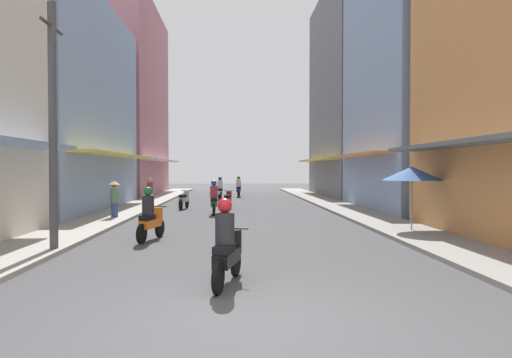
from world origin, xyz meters
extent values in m
plane|color=#424244|center=(0.00, 15.06, 0.00)|extent=(83.87, 83.87, 0.00)
cube|color=#9E9991|center=(-5.48, 15.06, 0.06)|extent=(2.10, 46.12, 0.12)
cube|color=gray|center=(5.48, 15.06, 0.06)|extent=(2.10, 46.12, 0.12)
cube|color=#8CA5CC|center=(-9.53, 16.24, 5.22)|extent=(6.00, 12.22, 10.45)
cube|color=#EFD159|center=(-6.03, 16.24, 2.80)|extent=(1.10, 11.00, 0.12)
cube|color=#B7727F|center=(-9.53, 29.57, 7.59)|extent=(6.00, 12.43, 15.19)
cube|color=silver|center=(-6.03, 29.57, 2.80)|extent=(1.10, 11.19, 0.12)
cube|color=slate|center=(6.03, 4.73, 2.80)|extent=(1.10, 10.32, 0.12)
cube|color=#8CA5CC|center=(9.53, 16.00, 7.12)|extent=(6.00, 9.44, 14.25)
cube|color=#D88C4C|center=(6.03, 16.00, 2.80)|extent=(1.10, 8.49, 0.12)
cube|color=slate|center=(9.53, 26.89, 7.80)|extent=(6.00, 11.75, 15.60)
cube|color=#EFD159|center=(6.03, 26.89, 2.80)|extent=(1.10, 10.57, 0.12)
cylinder|color=black|center=(-2.50, 7.58, 0.28)|extent=(0.21, 0.56, 0.56)
cylinder|color=black|center=(-2.79, 6.37, 0.28)|extent=(0.21, 0.56, 0.56)
cube|color=orange|center=(-2.66, 6.93, 0.50)|extent=(0.51, 1.04, 0.24)
cube|color=black|center=(-2.71, 6.73, 0.70)|extent=(0.40, 0.61, 0.14)
cylinder|color=orange|center=(-2.53, 7.46, 0.70)|extent=(0.28, 0.28, 0.45)
cylinder|color=black|center=(-2.53, 7.46, 0.95)|extent=(0.54, 0.16, 0.03)
cylinder|color=#262628|center=(-2.69, 6.78, 1.05)|extent=(0.34, 0.34, 0.55)
sphere|color=#197233|center=(-2.69, 6.78, 1.45)|extent=(0.26, 0.26, 0.26)
cylinder|color=black|center=(0.16, 27.34, 0.28)|extent=(0.13, 0.56, 0.56)
cylinder|color=black|center=(0.06, 26.10, 0.28)|extent=(0.13, 0.56, 0.56)
cube|color=#1E38B7|center=(0.11, 26.67, 0.50)|extent=(0.36, 1.02, 0.24)
cube|color=black|center=(0.09, 26.47, 0.70)|extent=(0.33, 0.58, 0.14)
cylinder|color=#1E38B7|center=(0.15, 27.22, 0.70)|extent=(0.28, 0.28, 0.45)
cylinder|color=black|center=(0.15, 27.22, 0.95)|extent=(0.55, 0.08, 0.03)
cylinder|color=beige|center=(0.09, 26.52, 1.05)|extent=(0.34, 0.34, 0.55)
sphere|color=#197233|center=(0.09, 26.52, 1.45)|extent=(0.26, 0.26, 0.26)
cylinder|color=black|center=(-0.49, 17.17, 0.28)|extent=(0.13, 0.57, 0.56)
cylinder|color=black|center=(-0.61, 15.93, 0.28)|extent=(0.13, 0.57, 0.56)
cube|color=maroon|center=(-0.55, 16.50, 0.50)|extent=(0.37, 1.02, 0.24)
cube|color=black|center=(-0.57, 16.30, 0.70)|extent=(0.33, 0.58, 0.14)
cylinder|color=maroon|center=(-0.50, 17.05, 0.70)|extent=(0.28, 0.28, 0.45)
cylinder|color=black|center=(-0.50, 17.05, 0.95)|extent=(0.55, 0.08, 0.03)
cylinder|color=black|center=(-2.77, 17.57, 0.28)|extent=(0.16, 0.57, 0.56)
cylinder|color=black|center=(-2.95, 16.34, 0.28)|extent=(0.16, 0.57, 0.56)
cube|color=#B2B2B7|center=(-2.87, 16.90, 0.50)|extent=(0.42, 1.03, 0.24)
cube|color=black|center=(-2.90, 16.71, 0.70)|extent=(0.36, 0.59, 0.14)
cylinder|color=#B2B2B7|center=(-2.79, 17.45, 0.70)|extent=(0.28, 0.28, 0.45)
cylinder|color=black|center=(-2.79, 17.45, 0.95)|extent=(0.55, 0.11, 0.03)
cylinder|color=black|center=(-1.31, 24.35, 0.28)|extent=(0.16, 0.57, 0.56)
cylinder|color=black|center=(-1.13, 23.11, 0.28)|extent=(0.16, 0.57, 0.56)
cube|color=silver|center=(-1.21, 23.68, 0.50)|extent=(0.42, 1.03, 0.24)
cube|color=black|center=(-1.18, 23.48, 0.70)|extent=(0.36, 0.59, 0.14)
cylinder|color=silver|center=(-1.29, 24.22, 0.70)|extent=(0.28, 0.28, 0.45)
cylinder|color=black|center=(-1.29, 24.22, 0.95)|extent=(0.55, 0.11, 0.03)
cylinder|color=beige|center=(-1.19, 23.53, 1.05)|extent=(0.34, 0.34, 0.55)
sphere|color=#1E38B7|center=(-1.19, 23.53, 1.45)|extent=(0.26, 0.26, 0.26)
cylinder|color=black|center=(-1.16, 14.84, 0.28)|extent=(0.09, 0.56, 0.56)
cylinder|color=black|center=(-1.14, 13.59, 0.28)|extent=(0.09, 0.56, 0.56)
cube|color=#197233|center=(-1.15, 14.16, 0.50)|extent=(0.29, 1.00, 0.24)
cube|color=black|center=(-1.15, 13.96, 0.70)|extent=(0.29, 0.56, 0.14)
cylinder|color=#197233|center=(-1.16, 14.71, 0.70)|extent=(0.28, 0.28, 0.45)
cylinder|color=black|center=(-1.16, 14.71, 0.95)|extent=(0.55, 0.04, 0.03)
cylinder|color=#99333F|center=(-1.15, 14.01, 1.05)|extent=(0.34, 0.34, 0.55)
sphere|color=#1E38B7|center=(-1.15, 14.01, 1.45)|extent=(0.26, 0.26, 0.26)
cylinder|color=black|center=(-0.17, 2.61, 0.28)|extent=(0.21, 0.56, 0.56)
cylinder|color=black|center=(-0.47, 1.40, 0.28)|extent=(0.21, 0.56, 0.56)
cube|color=black|center=(-0.33, 1.96, 0.50)|extent=(0.51, 1.04, 0.24)
cube|color=black|center=(-0.38, 1.76, 0.70)|extent=(0.41, 0.61, 0.14)
cylinder|color=black|center=(-0.20, 2.49, 0.70)|extent=(0.28, 0.28, 0.45)
cylinder|color=black|center=(-0.20, 2.49, 0.95)|extent=(0.54, 0.16, 0.03)
cylinder|color=#262628|center=(-0.37, 1.81, 1.05)|extent=(0.34, 0.34, 0.55)
sphere|color=red|center=(-0.37, 1.81, 1.45)|extent=(0.26, 0.26, 0.26)
cylinder|color=#334C8C|center=(-5.14, 12.17, 0.35)|extent=(0.28, 0.28, 0.70)
cylinder|color=#598C59|center=(-5.14, 12.17, 1.00)|extent=(0.34, 0.34, 0.59)
sphere|color=#9E7256|center=(-5.14, 12.17, 1.44)|extent=(0.22, 0.22, 0.22)
cone|color=#D1B77A|center=(-5.14, 12.17, 1.54)|extent=(0.44, 0.44, 0.16)
cylinder|color=beige|center=(-4.98, 18.73, 0.37)|extent=(0.28, 0.28, 0.74)
cylinder|color=#99333F|center=(-4.98, 18.73, 1.05)|extent=(0.34, 0.34, 0.62)
sphere|color=tan|center=(-4.98, 18.73, 1.50)|extent=(0.22, 0.22, 0.22)
cylinder|color=#99999E|center=(5.58, 7.97, 1.00)|extent=(0.05, 0.05, 2.00)
cone|color=#335999|center=(5.58, 7.97, 1.95)|extent=(1.91, 1.91, 0.45)
cylinder|color=#4C4C4F|center=(-4.68, 5.13, 3.10)|extent=(0.20, 0.20, 6.20)
cylinder|color=#3F382D|center=(-4.68, 5.13, 5.60)|extent=(0.08, 1.20, 0.08)
camera|label=1|loc=(-0.19, -5.74, 2.09)|focal=30.16mm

